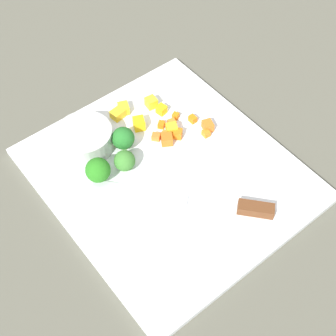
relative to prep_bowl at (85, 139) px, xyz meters
name	(u,v)px	position (x,y,z in m)	size (l,w,h in m)	color
ground_plane	(168,176)	(0.13, 0.08, -0.03)	(4.00, 4.00, 0.00)	#555548
cutting_board	(168,174)	(0.13, 0.08, -0.03)	(0.42, 0.38, 0.01)	white
prep_bowl	(85,139)	(0.00, 0.00, 0.00)	(0.09, 0.09, 0.04)	#B8BEB7
chef_knife	(209,203)	(0.22, 0.09, -0.01)	(0.24, 0.21, 0.02)	silver
carrot_dice_0	(208,126)	(0.10, 0.19, -0.01)	(0.02, 0.02, 0.02)	orange
carrot_dice_1	(167,139)	(0.08, 0.11, -0.01)	(0.02, 0.02, 0.02)	orange
carrot_dice_2	(165,134)	(0.07, 0.12, -0.02)	(0.01, 0.01, 0.01)	orange
carrot_dice_3	(206,133)	(0.11, 0.18, -0.01)	(0.01, 0.01, 0.01)	orange
carrot_dice_4	(172,123)	(0.06, 0.15, -0.01)	(0.01, 0.01, 0.01)	orange
carrot_dice_5	(156,137)	(0.06, 0.10, -0.01)	(0.01, 0.01, 0.01)	orange
carrot_dice_6	(176,116)	(0.04, 0.16, -0.01)	(0.01, 0.01, 0.01)	orange
carrot_dice_7	(193,119)	(0.07, 0.18, -0.01)	(0.01, 0.01, 0.01)	orange
carrot_dice_8	(161,125)	(0.05, 0.13, -0.01)	(0.01, 0.01, 0.01)	orange
carrot_dice_9	(178,134)	(0.08, 0.14, -0.01)	(0.01, 0.01, 0.02)	orange
pepper_dice_0	(168,138)	(0.08, 0.12, -0.01)	(0.01, 0.01, 0.01)	yellow
pepper_dice_1	(151,102)	(-0.01, 0.15, -0.01)	(0.02, 0.02, 0.02)	yellow
pepper_dice_2	(118,114)	(-0.02, 0.08, -0.01)	(0.02, 0.02, 0.02)	yellow
pepper_dice_3	(124,108)	(-0.03, 0.10, -0.01)	(0.02, 0.02, 0.02)	yellow
pepper_dice_4	(139,124)	(0.02, 0.10, -0.01)	(0.02, 0.02, 0.02)	yellow
pepper_dice_5	(172,130)	(0.07, 0.13, -0.01)	(0.02, 0.02, 0.02)	yellow
pepper_dice_6	(162,110)	(0.02, 0.15, -0.01)	(0.02, 0.02, 0.02)	yellow
broccoli_floret_0	(98,170)	(0.07, -0.02, 0.01)	(0.04, 0.04, 0.05)	#83BC6B
broccoli_floret_1	(125,161)	(0.08, 0.02, 0.00)	(0.04, 0.04, 0.04)	#98B062
broccoli_floret_2	(123,139)	(0.04, 0.05, 0.00)	(0.04, 0.04, 0.04)	#81B75C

